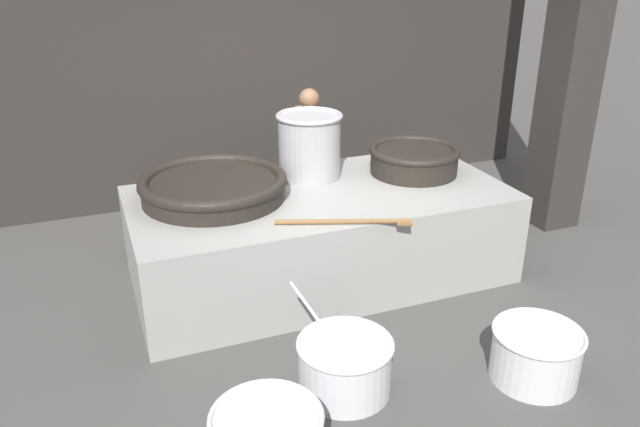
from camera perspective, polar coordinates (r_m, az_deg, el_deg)
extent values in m
plane|color=#474442|center=(5.85, 0.00, -5.57)|extent=(60.00, 60.00, 0.00)
cube|color=#2D2826|center=(7.39, -7.03, 18.66)|extent=(7.50, 0.24, 4.49)
cube|color=#2D2826|center=(6.86, 22.74, 16.77)|extent=(0.44, 0.44, 4.49)
cube|color=gray|center=(5.66, 0.00, -1.92)|extent=(3.31, 1.61, 0.83)
cylinder|color=black|center=(5.41, -9.69, 2.17)|extent=(1.22, 1.22, 0.16)
torus|color=black|center=(5.38, -9.75, 2.97)|extent=(1.27, 1.27, 0.10)
cylinder|color=black|center=(6.01, 8.58, 4.71)|extent=(0.82, 0.82, 0.22)
torus|color=black|center=(5.98, 8.64, 5.70)|extent=(0.86, 0.86, 0.07)
cylinder|color=#9E9EA3|center=(5.78, -0.96, 6.12)|extent=(0.57, 0.57, 0.58)
torus|color=#9E9EA3|center=(5.70, -0.98, 8.91)|extent=(0.61, 0.61, 0.04)
cylinder|color=brown|center=(4.86, 2.13, -0.75)|extent=(1.02, 0.41, 0.04)
cube|color=brown|center=(4.92, 7.69, -0.80)|extent=(0.15, 0.14, 0.02)
cylinder|color=brown|center=(6.65, -0.67, 1.62)|extent=(0.11, 0.11, 0.74)
cylinder|color=brown|center=(6.78, -1.20, 2.08)|extent=(0.11, 0.11, 0.74)
cube|color=#4C663F|center=(6.66, -0.95, 3.04)|extent=(0.18, 0.23, 0.48)
cube|color=brown|center=(6.51, -0.97, 7.12)|extent=(0.16, 0.45, 0.55)
cylinder|color=brown|center=(6.27, -0.98, 6.48)|extent=(0.30, 0.10, 0.50)
cylinder|color=brown|center=(6.68, -2.45, 7.51)|extent=(0.30, 0.10, 0.50)
sphere|color=brown|center=(6.41, -1.00, 10.45)|extent=(0.21, 0.21, 0.21)
cylinder|color=silver|center=(4.38, 2.29, -13.83)|extent=(0.63, 0.63, 0.37)
torus|color=silver|center=(4.27, 2.33, -11.83)|extent=(0.67, 0.67, 0.03)
cylinder|color=orange|center=(4.33, 2.31, -12.94)|extent=(0.56, 0.56, 0.09)
cylinder|color=orange|center=(4.20, 1.32, -13.03)|extent=(0.06, 0.06, 0.04)
cylinder|color=orange|center=(4.32, -0.55, -11.94)|extent=(0.05, 0.05, 0.04)
cylinder|color=orange|center=(4.33, 2.52, -11.93)|extent=(0.06, 0.04, 0.03)
cylinder|color=orange|center=(4.36, 0.27, -11.61)|extent=(0.06, 0.07, 0.03)
cylinder|color=orange|center=(4.25, -0.20, -12.66)|extent=(0.04, 0.04, 0.03)
cylinder|color=orange|center=(4.19, 3.18, -13.28)|extent=(0.06, 0.04, 0.02)
sphere|color=silver|center=(4.34, 1.21, -11.54)|extent=(0.11, 0.11, 0.11)
cylinder|color=silver|center=(4.38, -0.78, -8.90)|extent=(0.20, 0.40, 0.31)
cylinder|color=silver|center=(4.72, 19.09, -12.16)|extent=(0.61, 0.61, 0.37)
torus|color=silver|center=(4.62, 19.40, -10.26)|extent=(0.64, 0.64, 0.03)
cylinder|color=#6B9347|center=(4.68, 19.23, -11.32)|extent=(0.53, 0.53, 0.09)
torus|color=silver|center=(3.70, -4.95, -18.07)|extent=(0.66, 0.66, 0.03)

